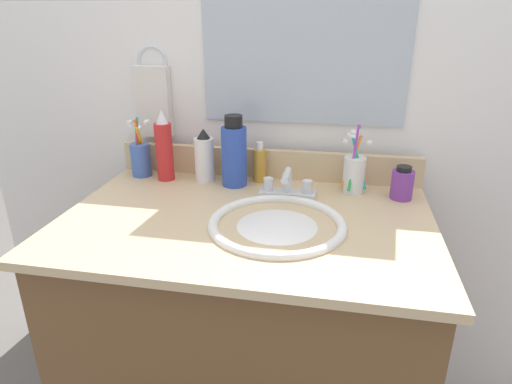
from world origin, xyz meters
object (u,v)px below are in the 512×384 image
faucet (287,187)px  bottle_cream_purple (402,184)px  bottle_lotion_white (204,157)px  cup_white_ceramic (354,172)px  hand_towel (153,102)px  bottle_shampoo_blue (234,154)px  bottle_spray_red (164,149)px  bottle_oil_amber (260,164)px  cup_blue_plastic (141,158)px

faucet → bottle_cream_purple: 0.32m
bottle_lotion_white → cup_white_ceramic: size_ratio=0.83×
hand_towel → bottle_shampoo_blue: hand_towel is taller
bottle_spray_red → bottle_oil_amber: size_ratio=1.77×
faucet → bottle_shampoo_blue: (-0.17, 0.06, 0.07)m
bottle_cream_purple → bottle_spray_red: size_ratio=0.43×
hand_towel → bottle_oil_amber: bearing=-9.9°
hand_towel → bottle_spray_red: (0.07, -0.10, -0.12)m
bottle_shampoo_blue → cup_blue_plastic: (-0.31, 0.03, -0.04)m
bottle_oil_amber → bottle_cream_purple: bearing=-8.3°
hand_towel → cup_white_ceramic: hand_towel is taller
faucet → bottle_cream_purple: bearing=7.9°
bottle_spray_red → cup_white_ceramic: bottle_spray_red is taller
bottle_lotion_white → hand_towel: bearing=155.4°
cup_white_ceramic → bottle_shampoo_blue: bearing=-178.7°
hand_towel → bottle_shampoo_blue: bearing=-20.3°
hand_towel → bottle_spray_red: 0.17m
bottle_spray_red → faucet: bearing=-9.6°
bottle_cream_purple → cup_blue_plastic: 0.79m
bottle_spray_red → cup_blue_plastic: 0.10m
bottle_spray_red → bottle_shampoo_blue: bearing=-1.6°
bottle_spray_red → bottle_oil_amber: bearing=7.5°
hand_towel → bottle_lotion_white: 0.25m
faucet → bottle_cream_purple: size_ratio=1.71×
bottle_cream_purple → cup_white_ceramic: (-0.13, 0.02, 0.02)m
bottle_cream_purple → cup_white_ceramic: 0.13m
faucet → bottle_oil_amber: size_ratio=1.30×
bottle_oil_amber → bottle_shampoo_blue: (-0.07, -0.04, 0.04)m
bottle_lotion_white → bottle_oil_amber: size_ratio=1.32×
bottle_oil_amber → bottle_shampoo_blue: bearing=-147.2°
bottle_cream_purple → faucet: bearing=-172.1°
hand_towel → bottle_cream_purple: bearing=-9.0°
bottle_lotion_white → cup_blue_plastic: bearing=178.5°
hand_towel → bottle_shampoo_blue: (0.29, -0.11, -0.12)m
hand_towel → faucet: 0.52m
cup_white_ceramic → faucet: bearing=-159.6°
faucet → cup_blue_plastic: 0.48m
bottle_lotion_white → bottle_cream_purple: bearing=-3.5°
hand_towel → bottle_lotion_white: size_ratio=1.35×
bottle_spray_red → bottle_oil_amber: (0.29, 0.04, -0.04)m
faucet → bottle_lotion_white: bottle_lotion_white is taller
bottle_spray_red → bottle_oil_amber: 0.29m
cup_blue_plastic → bottle_oil_amber: bearing=2.9°
hand_towel → bottle_oil_amber: hand_towel is taller
hand_towel → cup_white_ceramic: bearing=-8.8°
bottle_cream_purple → cup_blue_plastic: (-0.79, 0.04, 0.01)m
hand_towel → bottle_lotion_white: (0.19, -0.09, -0.15)m
bottle_lotion_white → bottle_shampoo_blue: size_ratio=0.77×
bottle_cream_purple → bottle_oil_amber: bearing=171.7°
bottle_lotion_white → bottle_shampoo_blue: (0.10, -0.02, 0.02)m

